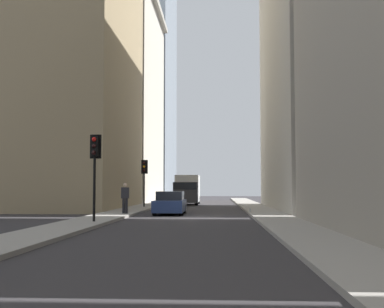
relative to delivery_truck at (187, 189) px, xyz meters
The scene contains 13 objects.
ground_plane 21.05m from the delivery_truck, behind, with size 135.00×135.00×0.00m, color #302D30.
sidewalk_right 21.22m from the delivery_truck, behind, with size 90.00×2.20×0.14m, color gray.
sidewalk_left 21.81m from the delivery_truck, 164.27° to the right, with size 90.00×2.20×0.14m, color gray.
building_left_midfar 19.61m from the delivery_truck, 133.51° to the right, with size 19.76×10.00×23.98m.
building_right_far 16.61m from the delivery_truck, 47.24° to the left, with size 18.28×10.50×24.73m.
building_right_midfar 18.18m from the delivery_truck, 137.19° to the left, with size 16.50×10.00×27.18m.
glass_tower_distant 42.33m from the delivery_truck, 20.87° to the left, with size 19.92×14.00×59.59m, color #93A3B2.
delivery_truck is the anchor object (origin of this frame).
sedan_navy 18.09m from the delivery_truck, behind, with size 4.30×1.78×1.42m.
traffic_light_foreground 26.90m from the delivery_truck, behind, with size 0.43×0.52×3.93m.
traffic_light_midblock 9.81m from the delivery_truck, 162.73° to the left, with size 0.43×0.52×3.71m.
pedestrian 19.94m from the delivery_truck, behind, with size 0.26×0.44×1.78m.
discarded_bottle 18.14m from the delivery_truck, 164.10° to the right, with size 0.07×0.07×0.27m.
Camera 1 is at (-28.47, -1.50, 1.67)m, focal length 47.59 mm.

